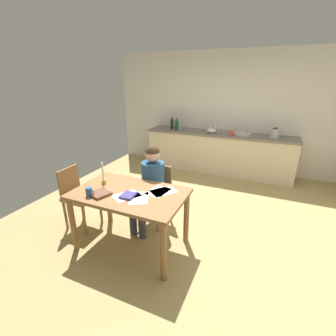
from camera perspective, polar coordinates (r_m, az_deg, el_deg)
name	(u,v)px	position (r m, az deg, el deg)	size (l,w,h in m)	color
ground_plane	(183,222)	(3.68, 3.76, -12.85)	(5.20, 5.20, 0.04)	tan
wall_back	(224,112)	(5.63, 13.43, 13.01)	(5.20, 0.12, 2.60)	silver
kitchen_counter	(218,152)	(5.46, 11.97, 3.74)	(3.23, 0.64, 0.90)	beige
dining_table	(130,200)	(2.89, -9.29, -7.78)	(1.34, 0.82, 0.76)	olive
chair_at_table	(157,192)	(3.46, -2.80, -5.73)	(0.45, 0.45, 0.85)	olive
person_seated	(150,182)	(3.26, -4.30, -3.49)	(0.38, 0.62, 1.19)	navy
chair_side_empty	(78,194)	(3.57, -21.11, -6.02)	(0.40, 0.40, 0.87)	olive
coffee_mug	(89,192)	(2.84, -18.59, -5.52)	(0.11, 0.07, 0.11)	#33598C
candlestick	(103,178)	(3.11, -15.41, -2.26)	(0.06, 0.06, 0.28)	gold
book_magazine	(128,196)	(2.73, -9.67, -6.61)	(0.15, 0.17, 0.03)	#3C377A
book_cookery	(100,194)	(2.84, -16.16, -6.01)	(0.20, 0.20, 0.03)	brown
paper_letter	(158,191)	(2.82, -2.37, -5.67)	(0.21, 0.30, 0.00)	white
paper_bill	(139,198)	(2.70, -7.09, -7.19)	(0.21, 0.30, 0.00)	white
paper_envelope	(127,196)	(2.76, -9.96, -6.64)	(0.21, 0.30, 0.00)	white
paper_receipt	(164,191)	(2.82, -1.08, -5.68)	(0.21, 0.30, 0.00)	white
sink_unit	(242,134)	(5.28, 17.48, 7.95)	(0.36, 0.36, 0.24)	#B2B7BC
bottle_oil	(172,124)	(5.61, 0.98, 10.64)	(0.07, 0.07, 0.28)	black
bottle_vinegar	(176,125)	(5.54, 2.04, 10.45)	(0.07, 0.07, 0.27)	#194C23
bottle_wine_red	(180,124)	(5.56, 2.87, 10.56)	(0.08, 0.08, 0.29)	#8C999E
mixing_bowl	(212,131)	(5.31, 10.53, 8.89)	(0.21, 0.21, 0.09)	white
stovetop_kettle	(275,133)	(5.23, 24.53, 7.77)	(0.18, 0.18, 0.22)	#B7BABF
wine_glass_near_sink	(224,127)	(5.46, 13.41, 9.67)	(0.07, 0.07, 0.15)	silver
wine_glass_by_kettle	(220,127)	(5.47, 12.47, 9.78)	(0.07, 0.07, 0.15)	silver
wine_glass_back_left	(216,126)	(5.49, 11.47, 9.89)	(0.07, 0.07, 0.15)	silver
wine_glass_back_right	(210,126)	(5.52, 10.25, 10.02)	(0.07, 0.07, 0.15)	silver
teacup_on_counter	(231,133)	(5.14, 15.14, 8.18)	(0.11, 0.07, 0.10)	#D84C3F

